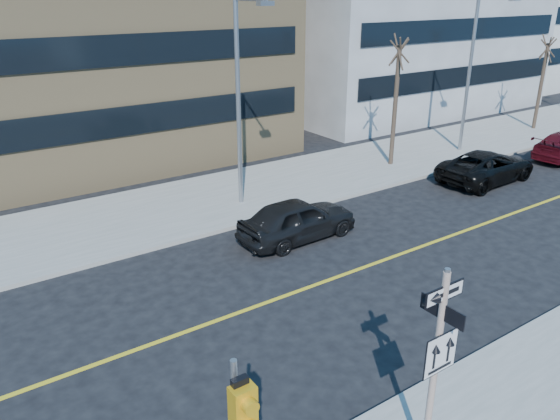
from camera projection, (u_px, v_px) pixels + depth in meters
ground at (338, 390)px, 12.33m from camera, size 120.00×120.00×0.00m
far_sidewalk at (445, 147)px, 30.89m from camera, size 66.00×6.00×0.15m
road_centerline at (504, 216)px, 21.67m from camera, size 40.00×0.14×0.01m
sign_pole at (437, 359)px, 9.49m from camera, size 0.92×0.92×4.06m
parked_car_a at (298, 219)px, 19.48m from camera, size 1.93×4.53×1.53m
parked_car_c at (487, 166)px, 25.37m from camera, size 2.60×5.29×1.45m
streetlight_a at (241, 92)px, 20.84m from camera, size 0.55×2.25×8.00m
streetlight_b at (474, 65)px, 28.18m from camera, size 0.55×2.25×8.00m
street_tree_west at (399, 54)px, 25.68m from camera, size 1.80×1.80×6.35m
street_tree_east at (547, 50)px, 32.94m from camera, size 1.80×1.80×5.75m
building_grey_mid at (381, 1)px, 40.39m from camera, size 20.00×16.00×15.00m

